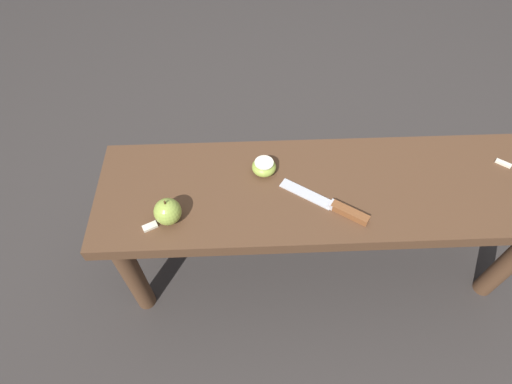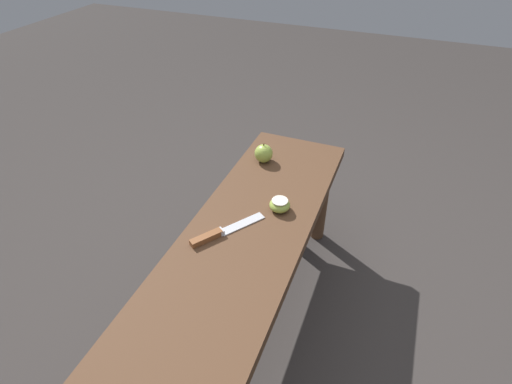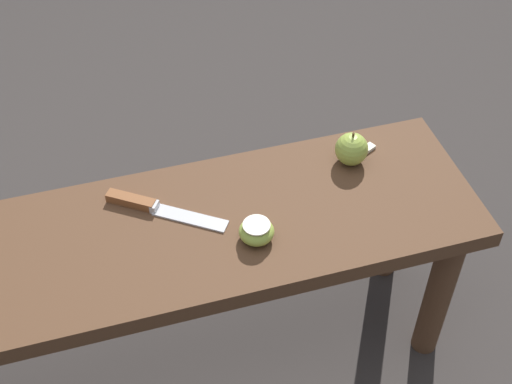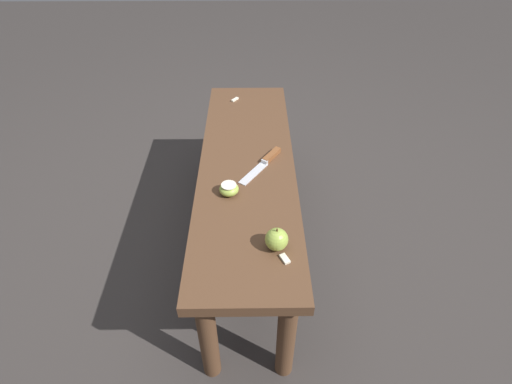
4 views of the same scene
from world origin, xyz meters
name	(u,v)px [view 1 (image 1 of 4)]	position (x,y,z in m)	size (l,w,h in m)	color
ground_plane	(312,263)	(0.00, 0.00, 0.00)	(8.00, 8.00, 0.00)	#383330
wooden_bench	(326,202)	(0.00, 0.00, 0.39)	(1.31, 0.37, 0.46)	brown
knife	(337,207)	(-0.01, 0.08, 0.47)	(0.23, 0.17, 0.02)	silver
apple_whole	(168,212)	(0.44, 0.09, 0.50)	(0.07, 0.07, 0.08)	#9EB747
apple_cut	(264,167)	(0.18, -0.06, 0.48)	(0.07, 0.07, 0.04)	#9EB747
apple_slice_near_knife	(503,163)	(-0.52, -0.06, 0.47)	(0.04, 0.04, 0.01)	white
apple_slice_center	(150,226)	(0.49, 0.12, 0.47)	(0.04, 0.03, 0.01)	white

